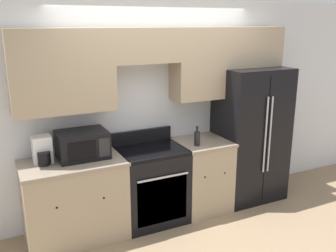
{
  "coord_description": "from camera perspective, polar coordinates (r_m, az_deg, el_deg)",
  "views": [
    {
      "loc": [
        -1.85,
        -3.47,
        2.33
      ],
      "look_at": [
        0.0,
        0.31,
        1.16
      ],
      "focal_mm": 40.0,
      "sensor_mm": 36.0,
      "label": 1
    }
  ],
  "objects": [
    {
      "name": "ground_plane",
      "position": [
        4.57,
        1.77,
        -15.09
      ],
      "size": [
        12.0,
        12.0,
        0.0
      ],
      "primitive_type": "plane",
      "color": "#937A5B"
    },
    {
      "name": "wall_back",
      "position": [
        4.53,
        -1.38,
        5.36
      ],
      "size": [
        8.0,
        0.39,
        2.6
      ],
      "color": "silver",
      "rests_on": "ground_plane"
    },
    {
      "name": "lower_cabinets_left",
      "position": [
        4.28,
        -14.01,
        -10.92
      ],
      "size": [
        1.09,
        0.64,
        0.91
      ],
      "color": "tan",
      "rests_on": "ground_plane"
    },
    {
      "name": "lower_cabinets_right",
      "position": [
        4.82,
        5.11,
        -7.41
      ],
      "size": [
        0.64,
        0.64,
        0.91
      ],
      "color": "tan",
      "rests_on": "ground_plane"
    },
    {
      "name": "oven_range",
      "position": [
        4.52,
        -2.52,
        -8.89
      ],
      "size": [
        0.77,
        0.65,
        1.07
      ],
      "color": "black",
      "rests_on": "ground_plane"
    },
    {
      "name": "refrigerator",
      "position": [
        5.12,
        12.14,
        -1.18
      ],
      "size": [
        0.88,
        0.75,
        1.77
      ],
      "color": "black",
      "rests_on": "ground_plane"
    },
    {
      "name": "microwave",
      "position": [
        4.15,
        -12.94,
        -2.75
      ],
      "size": [
        0.53,
        0.41,
        0.29
      ],
      "color": "black",
      "rests_on": "lower_cabinets_left"
    },
    {
      "name": "bottle",
      "position": [
        4.46,
        4.45,
        -1.84
      ],
      "size": [
        0.07,
        0.07,
        0.24
      ],
      "color": "black",
      "rests_on": "lower_cabinets_right"
    },
    {
      "name": "paper_towel_holder",
      "position": [
        4.11,
        -18.59,
        -3.57
      ],
      "size": [
        0.19,
        0.26,
        0.28
      ],
      "color": "white",
      "rests_on": "lower_cabinets_left"
    }
  ]
}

